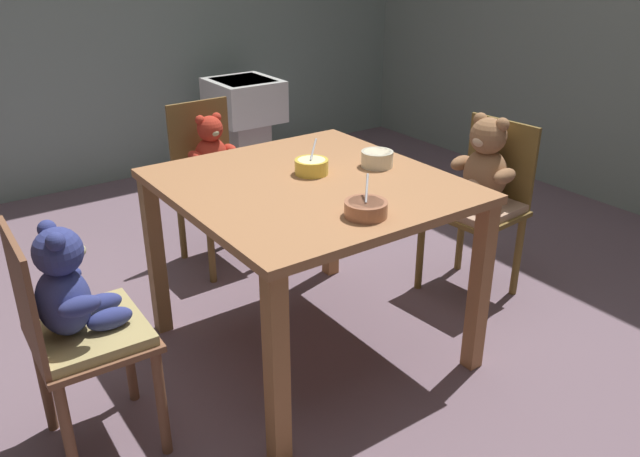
# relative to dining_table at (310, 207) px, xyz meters

# --- Properties ---
(ground_plane) EXTENTS (5.20, 5.20, 0.04)m
(ground_plane) POSITION_rel_dining_table_xyz_m (0.00, 0.00, -0.67)
(ground_plane) COLOR slate
(dining_table) EXTENTS (1.08, 1.02, 0.76)m
(dining_table) POSITION_rel_dining_table_xyz_m (0.00, 0.00, 0.00)
(dining_table) COLOR #A46D44
(dining_table) RESTS_ON ground_plane
(teddy_chair_near_front) EXTENTS (0.41, 0.37, 0.84)m
(teddy_chair_near_front) POSITION_rel_dining_table_xyz_m (0.06, -0.94, -0.11)
(teddy_chair_near_front) COLOR brown
(teddy_chair_near_front) RESTS_ON ground_plane
(teddy_chair_far_center) EXTENTS (0.44, 0.41, 0.88)m
(teddy_chair_far_center) POSITION_rel_dining_table_xyz_m (0.05, 0.95, -0.08)
(teddy_chair_far_center) COLOR brown
(teddy_chair_far_center) RESTS_ON ground_plane
(teddy_chair_near_left) EXTENTS (0.41, 0.38, 0.85)m
(teddy_chair_near_left) POSITION_rel_dining_table_xyz_m (-0.98, 0.07, -0.13)
(teddy_chair_near_left) COLOR brown
(teddy_chair_near_left) RESTS_ON ground_plane
(porridge_bowl_cream_far_center) EXTENTS (0.13, 0.13, 0.06)m
(porridge_bowl_cream_far_center) POSITION_rel_dining_table_xyz_m (0.01, 0.33, 0.14)
(porridge_bowl_cream_far_center) COLOR beige
(porridge_bowl_cream_far_center) RESTS_ON dining_table
(porridge_bowl_terracotta_near_right) EXTENTS (0.15, 0.15, 0.13)m
(porridge_bowl_terracotta_near_right) POSITION_rel_dining_table_xyz_m (0.39, -0.03, 0.14)
(porridge_bowl_terracotta_near_right) COLOR #B16E4F
(porridge_bowl_terracotta_near_right) RESTS_ON dining_table
(porridge_bowl_yellow_center) EXTENTS (0.13, 0.13, 0.13)m
(porridge_bowl_yellow_center) POSITION_rel_dining_table_xyz_m (-0.07, 0.06, 0.14)
(porridge_bowl_yellow_center) COLOR yellow
(porridge_bowl_yellow_center) RESTS_ON dining_table
(sink_basin) EXTENTS (0.48, 0.44, 0.71)m
(sink_basin) POSITION_rel_dining_table_xyz_m (-2.05, 0.84, -0.18)
(sink_basin) COLOR #B7B2A8
(sink_basin) RESTS_ON ground_plane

